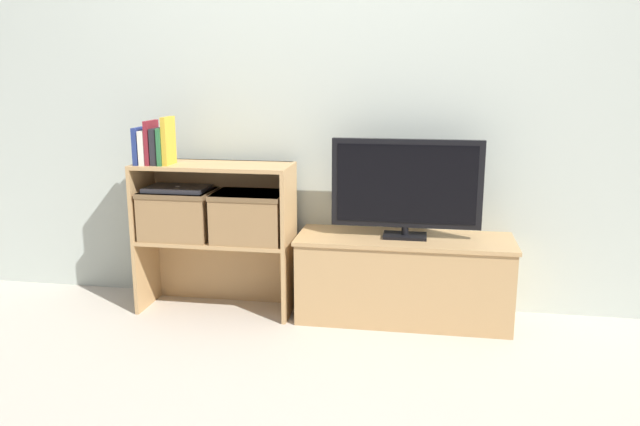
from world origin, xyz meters
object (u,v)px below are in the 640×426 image
at_px(storage_basket_left, 179,212).
at_px(book_mustard, 169,141).
at_px(book_ivory, 147,147).
at_px(storage_basket_right, 250,215).
at_px(tv, 406,186).
at_px(laptop, 178,188).
at_px(book_charcoal, 158,146).
at_px(book_forest, 164,146).
at_px(book_navy, 141,146).
at_px(book_maroon, 152,142).
at_px(tv_stand, 403,278).

bearing_deg(storage_basket_left, book_mustard, -114.85).
distance_m(book_ivory, storage_basket_right, 0.64).
height_order(tv, laptop, tv).
height_order(book_charcoal, book_forest, book_forest).
relative_size(tv, book_forest, 3.97).
xyz_separation_m(book_forest, laptop, (0.04, 0.04, -0.23)).
height_order(tv, book_charcoal, book_charcoal).
distance_m(tv, storage_basket_right, 0.82).
bearing_deg(storage_basket_right, book_navy, -175.90).
height_order(book_navy, book_charcoal, book_navy).
relative_size(book_forest, storage_basket_right, 0.51).
relative_size(book_charcoal, storage_basket_right, 0.50).
height_order(book_maroon, book_charcoal, book_maroon).
relative_size(tv_stand, book_navy, 5.80).
xyz_separation_m(book_forest, storage_basket_right, (0.44, 0.04, -0.36)).
bearing_deg(book_navy, tv_stand, 3.47).
relative_size(tv, book_mustard, 3.07).
relative_size(tv, storage_basket_right, 2.04).
bearing_deg(storage_basket_right, book_mustard, -174.36).
relative_size(book_navy, storage_basket_left, 0.51).
bearing_deg(book_charcoal, storage_basket_left, 27.32).
height_order(book_ivory, book_forest, book_forest).
bearing_deg(laptop, storage_basket_right, 0.00).
bearing_deg(book_mustard, book_maroon, 180.00).
distance_m(book_maroon, laptop, 0.27).
bearing_deg(tv, book_maroon, -176.43).
relative_size(book_charcoal, storage_basket_left, 0.50).
xyz_separation_m(tv_stand, storage_basket_right, (-0.80, -0.04, 0.32)).
bearing_deg(book_charcoal, tv_stand, 3.73).
relative_size(tv, laptop, 2.34).
height_order(tv, book_maroon, book_maroon).
xyz_separation_m(storage_basket_left, storage_basket_right, (0.39, 0.00, 0.00)).
bearing_deg(book_mustard, book_forest, 180.00).
distance_m(book_navy, laptop, 0.29).
xyz_separation_m(book_ivory, book_charcoal, (0.06, 0.00, 0.01)).
xyz_separation_m(book_charcoal, book_forest, (0.03, 0.00, 0.00)).
relative_size(book_mustard, storage_basket_right, 0.66).
relative_size(tv_stand, book_forest, 5.81).
distance_m(book_navy, book_charcoal, 0.09).
xyz_separation_m(tv_stand, book_ivory, (-1.33, -0.08, 0.66)).
bearing_deg(book_ivory, book_forest, 0.00).
distance_m(book_ivory, book_maroon, 0.04).
relative_size(book_mustard, laptop, 0.76).
xyz_separation_m(book_mustard, storage_basket_right, (0.41, 0.04, -0.38)).
bearing_deg(book_forest, storage_basket_right, 5.30).
height_order(tv_stand, laptop, laptop).
bearing_deg(book_maroon, tv_stand, 3.64).
distance_m(tv, book_mustard, 1.23).
bearing_deg(book_ivory, book_mustard, 0.00).
bearing_deg(book_charcoal, book_ivory, 180.00).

